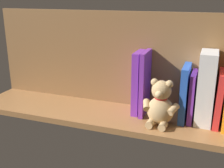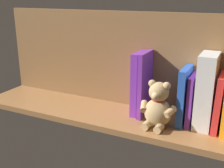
# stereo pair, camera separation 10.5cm
# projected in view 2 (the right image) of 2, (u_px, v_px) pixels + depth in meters

# --- Properties ---
(ground_plane) EXTENTS (1.10, 0.26, 0.02)m
(ground_plane) POSITION_uv_depth(u_px,v_px,m) (112.00, 115.00, 1.09)
(ground_plane) COLOR #9E6B3D
(shelf_back_panel) EXTENTS (1.10, 0.02, 0.37)m
(shelf_back_panel) POSITION_uv_depth(u_px,v_px,m) (124.00, 59.00, 1.12)
(shelf_back_panel) COLOR olive
(shelf_back_panel) RESTS_ON ground_plane
(book_3) EXTENTS (0.03, 0.13, 0.19)m
(book_3) POSITION_uv_depth(u_px,v_px,m) (219.00, 102.00, 0.92)
(book_3) COLOR red
(book_3) RESTS_ON ground_plane
(dictionary_thick_white) EXTENTS (0.06, 0.12, 0.25)m
(dictionary_thick_white) POSITION_uv_depth(u_px,v_px,m) (206.00, 91.00, 0.94)
(dictionary_thick_white) COLOR white
(dictionary_thick_white) RESTS_ON ground_plane
(book_4) EXTENTS (0.02, 0.12, 0.18)m
(book_4) POSITION_uv_depth(u_px,v_px,m) (192.00, 100.00, 0.97)
(book_4) COLOR purple
(book_4) RESTS_ON ground_plane
(book_5) EXTENTS (0.02, 0.13, 0.20)m
(book_5) POSITION_uv_depth(u_px,v_px,m) (184.00, 96.00, 0.97)
(book_5) COLOR blue
(book_5) RESTS_ON ground_plane
(teddy_bear) EXTENTS (0.13, 0.11, 0.16)m
(teddy_bear) POSITION_uv_depth(u_px,v_px,m) (158.00, 107.00, 0.95)
(teddy_bear) COLOR tan
(teddy_bear) RESTS_ON ground_plane
(book_6) EXTENTS (0.02, 0.12, 0.24)m
(book_6) POSITION_uv_depth(u_px,v_px,m) (145.00, 84.00, 1.03)
(book_6) COLOR purple
(book_6) RESTS_ON ground_plane
(book_7) EXTENTS (0.03, 0.11, 0.24)m
(book_7) POSITION_uv_depth(u_px,v_px,m) (139.00, 83.00, 1.05)
(book_7) COLOR purple
(book_7) RESTS_ON ground_plane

